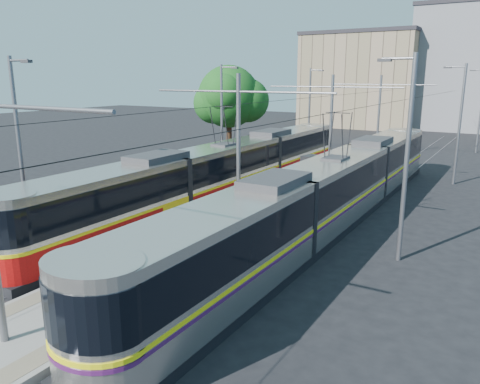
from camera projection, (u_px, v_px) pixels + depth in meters
The scene contains 12 objects.
ground at pixel (116, 293), 15.87m from camera, with size 160.00×160.00×0.00m, color black.
platform at pixel (311, 189), 29.96m from camera, with size 4.00×50.00×0.30m, color gray.
tactile_strip_left at pixel (291, 184), 30.65m from camera, with size 0.70×50.00×0.01m, color gray.
tactile_strip_right at pixel (333, 189), 29.19m from camera, with size 0.70×50.00×0.01m, color gray.
rails at pixel (311, 191), 29.99m from camera, with size 8.71×70.00×0.03m.
tram_left at pixel (224, 172), 27.50m from camera, with size 2.43×29.44×5.50m.
tram_right at pixel (334, 188), 22.81m from camera, with size 2.43×31.98×5.50m.
catenary at pixel (295, 124), 26.55m from camera, with size 9.20×70.00×7.00m.
street_lamps at pixel (336, 121), 32.32m from camera, with size 15.18×38.22×8.00m.
shelter at pixel (310, 175), 27.09m from camera, with size 0.92×1.24×2.46m.
tree at pixel (234, 98), 38.25m from camera, with size 5.58×5.16×8.11m.
building_left at pixel (363, 80), 69.14m from camera, with size 16.32×12.24×13.44m.
Camera 1 is at (11.15, -10.31, 7.13)m, focal length 35.00 mm.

